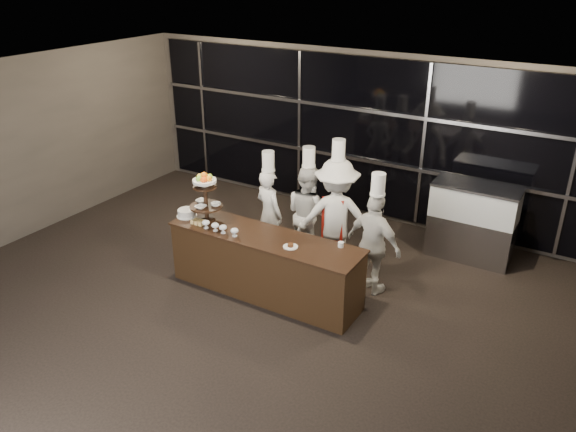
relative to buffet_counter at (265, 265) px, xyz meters
The scene contains 14 objects.
room 2.02m from the buffet_counter, 92.38° to the right, with size 10.00×10.00×10.00m.
window_wall 3.37m from the buffet_counter, 91.28° to the left, with size 8.60×0.10×2.80m.
buffet_counter is the anchor object (origin of this frame).
display_stand 1.33m from the buffet_counter, behind, with size 0.48×0.48×0.74m.
compotes 0.83m from the buffet_counter, 159.89° to the right, with size 0.61×0.11×0.12m.
layer_cake 1.43m from the buffet_counter, behind, with size 0.30×0.30×0.11m.
pastry_squares 1.15m from the buffet_counter, behind, with size 0.20×0.13×0.05m.
small_plate 0.68m from the buffet_counter, 11.81° to the right, with size 0.20×0.20×0.05m.
chef_cup 1.18m from the buffet_counter, 13.44° to the left, with size 0.08×0.08×0.07m, color white.
display_case 3.40m from the buffet_counter, 49.20° to the left, with size 1.31×0.57×1.24m.
chef_a 1.18m from the buffet_counter, 119.54° to the left, with size 0.61×0.49×1.77m.
chef_b 1.27m from the buffet_counter, 89.72° to the left, with size 0.93×0.84×1.86m.
chef_c 1.32m from the buffet_counter, 64.22° to the left, with size 1.33×1.09×2.09m.
chef_d 1.56m from the buffet_counter, 32.77° to the left, with size 0.96×0.59×1.82m.
Camera 1 is at (3.90, -4.03, 4.40)m, focal length 35.00 mm.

